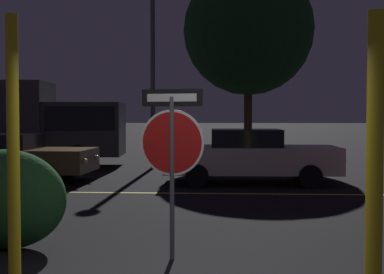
{
  "coord_description": "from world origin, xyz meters",
  "views": [
    {
      "loc": [
        0.41,
        -5.19,
        1.84
      ],
      "look_at": [
        -0.12,
        4.05,
        1.47
      ],
      "focal_mm": 50.0,
      "sensor_mm": 36.0,
      "label": 1
    }
  ],
  "objects_px": {
    "yellow_pole_left": "(13,156)",
    "passing_car_1": "(6,157)",
    "yellow_pole_right": "(375,164)",
    "tree_0": "(248,30)",
    "hedge_bush_1": "(5,199)",
    "passing_car_2": "(250,156)",
    "street_lamp": "(153,47)",
    "delivery_truck": "(24,122)",
    "stop_sign": "(172,142)"
  },
  "relations": [
    {
      "from": "yellow_pole_right",
      "to": "street_lamp",
      "type": "height_order",
      "value": "street_lamp"
    },
    {
      "from": "stop_sign",
      "to": "delivery_truck",
      "type": "bearing_deg",
      "value": 129.3
    },
    {
      "from": "yellow_pole_left",
      "to": "passing_car_2",
      "type": "bearing_deg",
      "value": 72.85
    },
    {
      "from": "hedge_bush_1",
      "to": "street_lamp",
      "type": "distance_m",
      "value": 12.05
    },
    {
      "from": "yellow_pole_left",
      "to": "passing_car_2",
      "type": "height_order",
      "value": "yellow_pole_left"
    },
    {
      "from": "stop_sign",
      "to": "delivery_truck",
      "type": "height_order",
      "value": "delivery_truck"
    },
    {
      "from": "street_lamp",
      "to": "hedge_bush_1",
      "type": "bearing_deg",
      "value": -92.68
    },
    {
      "from": "delivery_truck",
      "to": "street_lamp",
      "type": "xyz_separation_m",
      "value": [
        4.8,
        -0.42,
        2.61
      ]
    },
    {
      "from": "passing_car_1",
      "to": "delivery_truck",
      "type": "xyz_separation_m",
      "value": [
        -1.22,
        4.56,
        0.93
      ]
    },
    {
      "from": "passing_car_2",
      "to": "tree_0",
      "type": "height_order",
      "value": "tree_0"
    },
    {
      "from": "yellow_pole_left",
      "to": "passing_car_1",
      "type": "bearing_deg",
      "value": 112.96
    },
    {
      "from": "yellow_pole_left",
      "to": "passing_car_1",
      "type": "xyz_separation_m",
      "value": [
        -3.92,
        9.24,
        -0.74
      ]
    },
    {
      "from": "yellow_pole_right",
      "to": "passing_car_2",
      "type": "bearing_deg",
      "value": 93.87
    },
    {
      "from": "delivery_truck",
      "to": "tree_0",
      "type": "relative_size",
      "value": 0.94
    },
    {
      "from": "yellow_pole_right",
      "to": "street_lamp",
      "type": "bearing_deg",
      "value": 105.7
    },
    {
      "from": "yellow_pole_left",
      "to": "tree_0",
      "type": "distance_m",
      "value": 16.63
    },
    {
      "from": "yellow_pole_right",
      "to": "hedge_bush_1",
      "type": "xyz_separation_m",
      "value": [
        -4.39,
        2.18,
        -0.71
      ]
    },
    {
      "from": "yellow_pole_left",
      "to": "street_lamp",
      "type": "distance_m",
      "value": 13.67
    },
    {
      "from": "yellow_pole_right",
      "to": "street_lamp",
      "type": "xyz_separation_m",
      "value": [
        -3.85,
        13.68,
        2.83
      ]
    },
    {
      "from": "passing_car_1",
      "to": "yellow_pole_right",
      "type": "bearing_deg",
      "value": 39.91
    },
    {
      "from": "stop_sign",
      "to": "tree_0",
      "type": "relative_size",
      "value": 0.28
    },
    {
      "from": "street_lamp",
      "to": "tree_0",
      "type": "distance_m",
      "value": 4.37
    },
    {
      "from": "hedge_bush_1",
      "to": "tree_0",
      "type": "distance_m",
      "value": 15.26
    },
    {
      "from": "passing_car_2",
      "to": "street_lamp",
      "type": "distance_m",
      "value": 6.26
    },
    {
      "from": "passing_car_2",
      "to": "street_lamp",
      "type": "height_order",
      "value": "street_lamp"
    },
    {
      "from": "passing_car_1",
      "to": "passing_car_2",
      "type": "distance_m",
      "value": 6.78
    },
    {
      "from": "stop_sign",
      "to": "passing_car_2",
      "type": "distance_m",
      "value": 7.97
    },
    {
      "from": "hedge_bush_1",
      "to": "passing_car_2",
      "type": "xyz_separation_m",
      "value": [
        3.74,
        7.41,
        0.05
      ]
    },
    {
      "from": "stop_sign",
      "to": "passing_car_1",
      "type": "relative_size",
      "value": 0.44
    },
    {
      "from": "yellow_pole_right",
      "to": "tree_0",
      "type": "distance_m",
      "value": 16.64
    },
    {
      "from": "stop_sign",
      "to": "passing_car_2",
      "type": "relative_size",
      "value": 0.46
    },
    {
      "from": "hedge_bush_1",
      "to": "passing_car_1",
      "type": "distance_m",
      "value": 7.97
    },
    {
      "from": "yellow_pole_left",
      "to": "passing_car_1",
      "type": "relative_size",
      "value": 0.58
    },
    {
      "from": "passing_car_1",
      "to": "passing_car_2",
      "type": "relative_size",
      "value": 1.03
    },
    {
      "from": "passing_car_1",
      "to": "tree_0",
      "type": "height_order",
      "value": "tree_0"
    },
    {
      "from": "tree_0",
      "to": "passing_car_1",
      "type": "bearing_deg",
      "value": -136.58
    },
    {
      "from": "yellow_pole_left",
      "to": "hedge_bush_1",
      "type": "bearing_deg",
      "value": 115.03
    },
    {
      "from": "delivery_truck",
      "to": "street_lamp",
      "type": "height_order",
      "value": "street_lamp"
    },
    {
      "from": "yellow_pole_left",
      "to": "street_lamp",
      "type": "bearing_deg",
      "value": 91.43
    },
    {
      "from": "passing_car_2",
      "to": "stop_sign",
      "type": "bearing_deg",
      "value": -11.2
    },
    {
      "from": "passing_car_2",
      "to": "yellow_pole_left",
      "type": "bearing_deg",
      "value": -18.25
    },
    {
      "from": "delivery_truck",
      "to": "street_lamp",
      "type": "distance_m",
      "value": 5.48
    },
    {
      "from": "hedge_bush_1",
      "to": "delivery_truck",
      "type": "height_order",
      "value": "delivery_truck"
    },
    {
      "from": "hedge_bush_1",
      "to": "tree_0",
      "type": "xyz_separation_m",
      "value": [
        3.99,
        14.02,
        4.51
      ]
    },
    {
      "from": "tree_0",
      "to": "yellow_pole_left",
      "type": "bearing_deg",
      "value": -101.08
    },
    {
      "from": "hedge_bush_1",
      "to": "passing_car_1",
      "type": "bearing_deg",
      "value": 112.42
    },
    {
      "from": "stop_sign",
      "to": "passing_car_1",
      "type": "xyz_separation_m",
      "value": [
        -5.39,
        7.77,
        -0.81
      ]
    },
    {
      "from": "yellow_pole_right",
      "to": "hedge_bush_1",
      "type": "height_order",
      "value": "yellow_pole_right"
    },
    {
      "from": "yellow_pole_left",
      "to": "yellow_pole_right",
      "type": "height_order",
      "value": "yellow_pole_left"
    },
    {
      "from": "yellow_pole_left",
      "to": "passing_car_2",
      "type": "xyz_separation_m",
      "value": [
        2.86,
        9.28,
        -0.68
      ]
    }
  ]
}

